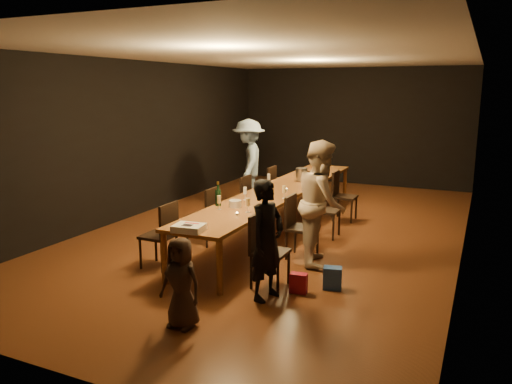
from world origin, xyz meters
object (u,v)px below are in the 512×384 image
at_px(chair_right_1, 302,227).
at_px(chair_left_0, 158,235).
at_px(birthday_cake, 189,228).
at_px(plate_stack, 235,204).
at_px(child, 181,283).
at_px(chair_left_3, 263,189).
at_px(woman_tan, 321,203).
at_px(chair_left_1, 202,215).
at_px(chair_left_2, 236,200).
at_px(man_blue, 249,162).
at_px(ice_bucket, 301,174).
at_px(chair_right_0, 270,251).
at_px(chair_right_3, 345,196).
at_px(champagne_bottle, 218,194).
at_px(woman_birthday, 267,240).
at_px(table, 280,192).
at_px(chair_right_2, 326,210).

distance_m(chair_right_1, chair_left_0, 2.08).
relative_size(birthday_cake, plate_stack, 2.16).
bearing_deg(child, chair_left_3, 106.99).
bearing_deg(woman_tan, chair_left_1, 68.48).
bearing_deg(plate_stack, chair_left_2, 116.52).
bearing_deg(plate_stack, man_blue, 112.28).
bearing_deg(woman_tan, birthday_cake, 124.80).
distance_m(chair_left_3, ice_bucket, 1.04).
bearing_deg(plate_stack, chair_left_3, 105.63).
relative_size(chair_right_0, chair_left_0, 1.00).
height_order(chair_right_3, woman_tan, woman_tan).
xyz_separation_m(child, ice_bucket, (-0.37, 4.71, 0.39)).
height_order(chair_right_3, champagne_bottle, champagne_bottle).
height_order(chair_right_0, ice_bucket, ice_bucket).
bearing_deg(birthday_cake, ice_bucket, 81.57).
bearing_deg(chair_left_2, chair_left_1, -180.00).
xyz_separation_m(chair_right_1, chair_left_1, (-1.70, 0.00, 0.00)).
distance_m(chair_right_3, chair_left_0, 3.98).
bearing_deg(plate_stack, chair_left_1, 156.51).
height_order(chair_left_3, woman_birthday, woman_birthday).
bearing_deg(man_blue, chair_left_1, -12.70).
bearing_deg(birthday_cake, table, 82.50).
distance_m(table, champagne_bottle, 1.61).
bearing_deg(chair_right_0, chair_left_2, -144.69).
height_order(woman_birthday, champagne_bottle, woman_birthday).
bearing_deg(plate_stack, woman_tan, 11.89).
distance_m(chair_left_0, woman_tan, 2.33).
distance_m(table, chair_right_1, 1.49).
distance_m(chair_right_3, chair_left_1, 2.94).
relative_size(chair_right_2, chair_right_3, 1.00).
bearing_deg(child, ice_bucket, 97.00).
relative_size(child, plate_stack, 5.27).
distance_m(table, plate_stack, 1.54).
relative_size(plate_stack, champagne_bottle, 0.50).
relative_size(chair_right_0, woman_tan, 0.53).
bearing_deg(table, chair_left_1, -125.31).
bearing_deg(chair_left_1, champagne_bottle, -125.62).
relative_size(chair_right_0, ice_bucket, 3.85).
bearing_deg(table, man_blue, 130.22).
height_order(chair_right_3, man_blue, man_blue).
bearing_deg(ice_bucket, chair_left_0, -105.47).
relative_size(chair_left_3, man_blue, 0.51).
height_order(table, man_blue, man_blue).
xyz_separation_m(chair_right_0, woman_birthday, (0.11, -0.35, 0.26)).
distance_m(chair_right_2, woman_tan, 1.37).
relative_size(chair_right_2, chair_left_2, 1.00).
height_order(chair_right_3, woman_birthday, woman_birthday).
distance_m(chair_right_0, chair_right_1, 1.20).
height_order(chair_left_0, plate_stack, chair_left_0).
distance_m(chair_left_2, woman_tan, 2.41).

